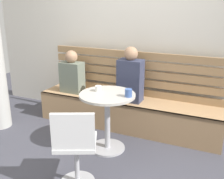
{
  "coord_description": "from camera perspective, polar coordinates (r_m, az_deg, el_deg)",
  "views": [
    {
      "loc": [
        1.34,
        -2.29,
        1.81
      ],
      "look_at": [
        0.0,
        0.66,
        0.75
      ],
      "focal_mm": 43.88,
      "sensor_mm": 36.0,
      "label": 1
    }
  ],
  "objects": [
    {
      "name": "booth_backrest",
      "position": [
        4.1,
        4.46,
        3.45
      ],
      "size": [
        2.65,
        0.04,
        0.66
      ],
      "color": "#A68157",
      "rests_on": "booth_bench"
    },
    {
      "name": "cup_mug_blue",
      "position": [
        3.17,
        3.45,
        -0.71
      ],
      "size": [
        0.08,
        0.08,
        0.09
      ],
      "primitive_type": "cylinder",
      "color": "#3D5B9E",
      "rests_on": "cafe_table"
    },
    {
      "name": "back_wall",
      "position": [
        4.17,
        5.67,
        13.08
      ],
      "size": [
        5.2,
        0.1,
        2.9
      ],
      "primitive_type": "cube",
      "color": "white",
      "rests_on": "ground"
    },
    {
      "name": "cafe_table",
      "position": [
        3.36,
        -0.97,
        -4.48
      ],
      "size": [
        0.68,
        0.68,
        0.74
      ],
      "color": "#ADADB2",
      "rests_on": "ground"
    },
    {
      "name": "person_adult",
      "position": [
        3.83,
        3.86,
        2.6
      ],
      "size": [
        0.34,
        0.22,
        0.77
      ],
      "color": "#333851",
      "rests_on": "booth_bench"
    },
    {
      "name": "cup_ceramic_white",
      "position": [
        3.37,
        -2.86,
        0.2
      ],
      "size": [
        0.08,
        0.08,
        0.07
      ],
      "primitive_type": "cylinder",
      "color": "white",
      "rests_on": "cafe_table"
    },
    {
      "name": "person_child_left",
      "position": [
        4.27,
        -8.33,
        3.24
      ],
      "size": [
        0.34,
        0.22,
        0.65
      ],
      "color": "slate",
      "rests_on": "booth_bench"
    },
    {
      "name": "white_chair",
      "position": [
        2.73,
        -7.68,
        -11.55
      ],
      "size": [
        0.53,
        0.53,
        0.85
      ],
      "color": "#ADADB2",
      "rests_on": "ground"
    },
    {
      "name": "ground",
      "position": [
        3.21,
        -5.16,
        -16.26
      ],
      "size": [
        8.0,
        8.0,
        0.0
      ],
      "primitive_type": "plane",
      "color": "#42424C"
    },
    {
      "name": "booth_bench",
      "position": [
        4.06,
        3.09,
        -4.94
      ],
      "size": [
        2.7,
        0.52,
        0.44
      ],
      "color": "tan",
      "rests_on": "ground"
    }
  ]
}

